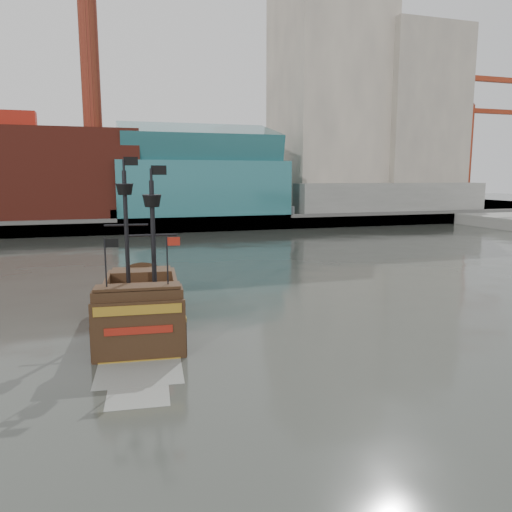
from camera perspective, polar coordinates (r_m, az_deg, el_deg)
name	(u,v)px	position (r m, az deg, el deg)	size (l,w,h in m)	color
ground	(280,379)	(24.23, 2.79, -13.81)	(400.00, 400.00, 0.00)	#2A2D27
promenade_far	(136,214)	(113.48, -13.59, 4.64)	(220.00, 60.00, 2.00)	slate
seawall	(149,226)	(84.16, -12.15, 3.40)	(220.00, 1.00, 2.60)	#4C4C49
skyline	(160,100)	(107.33, -10.89, 17.10)	(149.00, 45.00, 62.00)	brown
crane_a	(467,135)	(134.73, 23.01, 12.57)	(22.50, 4.00, 32.25)	slate
crane_b	(470,153)	(148.35, 23.26, 10.81)	(19.10, 4.00, 26.25)	slate
pirate_ship	(141,312)	(32.15, -12.98, -6.26)	(6.03, 15.61, 11.40)	black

